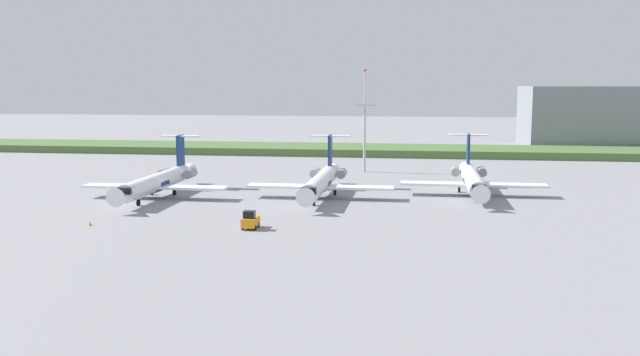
{
  "coord_description": "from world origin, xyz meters",
  "views": [
    {
      "loc": [
        15.09,
        -98.83,
        17.58
      ],
      "look_at": [
        0.0,
        6.39,
        3.0
      ],
      "focal_mm": 38.43,
      "sensor_mm": 36.0,
      "label": 1
    }
  ],
  "objects_px": {
    "regional_jet_third": "(472,179)",
    "antenna_mast": "(365,129)",
    "safety_cone_front_marker": "(90,223)",
    "regional_jet_second": "(322,181)",
    "baggage_tug": "(250,221)",
    "regional_jet_nearest": "(158,181)"
  },
  "relations": [
    {
      "from": "antenna_mast",
      "to": "regional_jet_nearest",
      "type": "bearing_deg",
      "value": -129.67
    },
    {
      "from": "regional_jet_second",
      "to": "safety_cone_front_marker",
      "type": "relative_size",
      "value": 56.36
    },
    {
      "from": "regional_jet_nearest",
      "to": "regional_jet_third",
      "type": "relative_size",
      "value": 1.0
    },
    {
      "from": "antenna_mast",
      "to": "regional_jet_third",
      "type": "bearing_deg",
      "value": -53.29
    },
    {
      "from": "regional_jet_second",
      "to": "antenna_mast",
      "type": "distance_m",
      "value": 32.82
    },
    {
      "from": "antenna_mast",
      "to": "safety_cone_front_marker",
      "type": "relative_size",
      "value": 37.44
    },
    {
      "from": "regional_jet_second",
      "to": "antenna_mast",
      "type": "height_order",
      "value": "antenna_mast"
    },
    {
      "from": "antenna_mast",
      "to": "safety_cone_front_marker",
      "type": "xyz_separation_m",
      "value": [
        -29.89,
        -57.99,
        -8.32
      ]
    },
    {
      "from": "regional_jet_nearest",
      "to": "baggage_tug",
      "type": "distance_m",
      "value": 29.23
    },
    {
      "from": "regional_jet_nearest",
      "to": "antenna_mast",
      "type": "height_order",
      "value": "antenna_mast"
    },
    {
      "from": "antenna_mast",
      "to": "safety_cone_front_marker",
      "type": "height_order",
      "value": "antenna_mast"
    },
    {
      "from": "regional_jet_third",
      "to": "baggage_tug",
      "type": "xyz_separation_m",
      "value": [
        -28.95,
        -30.84,
        -1.53
      ]
    },
    {
      "from": "regional_jet_nearest",
      "to": "baggage_tug",
      "type": "relative_size",
      "value": 9.69
    },
    {
      "from": "baggage_tug",
      "to": "safety_cone_front_marker",
      "type": "height_order",
      "value": "baggage_tug"
    },
    {
      "from": "safety_cone_front_marker",
      "to": "baggage_tug",
      "type": "bearing_deg",
      "value": 3.12
    },
    {
      "from": "regional_jet_nearest",
      "to": "regional_jet_third",
      "type": "height_order",
      "value": "same"
    },
    {
      "from": "regional_jet_third",
      "to": "antenna_mast",
      "type": "distance_m",
      "value": 33.04
    },
    {
      "from": "antenna_mast",
      "to": "safety_cone_front_marker",
      "type": "distance_m",
      "value": 65.77
    },
    {
      "from": "regional_jet_third",
      "to": "antenna_mast",
      "type": "relative_size",
      "value": 1.51
    },
    {
      "from": "baggage_tug",
      "to": "regional_jet_second",
      "type": "bearing_deg",
      "value": 77.93
    },
    {
      "from": "regional_jet_third",
      "to": "baggage_tug",
      "type": "distance_m",
      "value": 42.33
    },
    {
      "from": "safety_cone_front_marker",
      "to": "regional_jet_second",
      "type": "bearing_deg",
      "value": 45.36
    }
  ]
}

